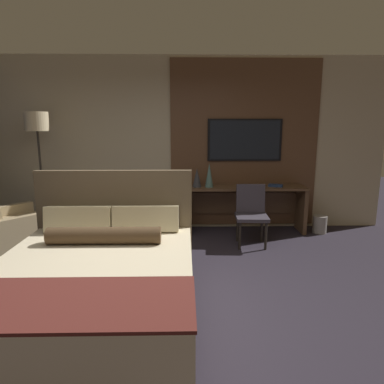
{
  "coord_description": "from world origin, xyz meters",
  "views": [
    {
      "loc": [
        0.29,
        -3.08,
        1.74
      ],
      "look_at": [
        0.37,
        1.02,
        0.92
      ],
      "focal_mm": 32.0,
      "sensor_mm": 36.0,
      "label": 1
    }
  ],
  "objects": [
    {
      "name": "floor_lamp",
      "position": [
        -1.91,
        2.13,
        1.61
      ],
      "size": [
        0.34,
        0.34,
        1.91
      ],
      "color": "#282623",
      "rests_on": "ground_plane"
    },
    {
      "name": "bed",
      "position": [
        -0.51,
        -0.22,
        0.34
      ],
      "size": [
        1.75,
        2.11,
        1.23
      ],
      "color": "#33281E",
      "rests_on": "ground_plane"
    },
    {
      "name": "desk_chair",
      "position": [
        1.25,
        1.72,
        0.51
      ],
      "size": [
        0.47,
        0.47,
        0.87
      ],
      "rotation": [
        0.0,
        0.0,
        -0.05
      ],
      "color": "#38333D",
      "rests_on": "ground_plane"
    },
    {
      "name": "vase_short",
      "position": [
        0.48,
        2.26,
        0.9
      ],
      "size": [
        0.15,
        0.15,
        0.3
      ],
      "color": "#333338",
      "rests_on": "desk"
    },
    {
      "name": "desk",
      "position": [
        1.26,
        2.33,
        0.51
      ],
      "size": [
        1.91,
        0.48,
        0.75
      ],
      "color": "brown",
      "rests_on": "ground_plane"
    },
    {
      "name": "book",
      "position": [
        1.74,
        2.28,
        0.77
      ],
      "size": [
        0.26,
        0.22,
        0.03
      ],
      "color": "navy",
      "rests_on": "desk"
    },
    {
      "name": "waste_bin",
      "position": [
        2.47,
        2.2,
        0.14
      ],
      "size": [
        0.22,
        0.22,
        0.28
      ],
      "color": "gray",
      "rests_on": "ground_plane"
    },
    {
      "name": "ground_plane",
      "position": [
        0.0,
        0.0,
        0.0
      ],
      "size": [
        16.0,
        16.0,
        0.0
      ],
      "primitive_type": "plane",
      "color": "#28232D"
    },
    {
      "name": "armchair_by_window",
      "position": [
        -2.04,
        1.4,
        0.28
      ],
      "size": [
        1.19,
        1.18,
        0.82
      ],
      "rotation": [
        0.0,
        0.0,
        2.41
      ],
      "color": "#998460",
      "rests_on": "ground_plane"
    },
    {
      "name": "tv",
      "position": [
        1.26,
        2.52,
        1.48
      ],
      "size": [
        1.2,
        0.04,
        0.68
      ],
      "color": "black"
    },
    {
      "name": "wall_back_tv_panel",
      "position": [
        0.18,
        2.59,
        1.4
      ],
      "size": [
        7.2,
        0.09,
        2.8
      ],
      "color": "#BCAD8E",
      "rests_on": "ground_plane"
    },
    {
      "name": "vase_tall",
      "position": [
        0.67,
        2.25,
        0.94
      ],
      "size": [
        0.13,
        0.13,
        0.38
      ],
      "color": "#4C706B",
      "rests_on": "desk"
    }
  ]
}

